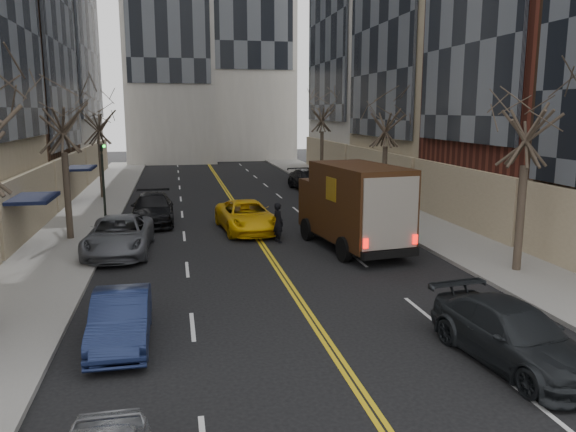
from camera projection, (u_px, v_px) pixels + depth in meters
name	position (u px, v px, depth m)	size (l,w,h in m)	color
sidewalk_left	(88.00, 213.00, 33.32)	(4.00, 66.00, 0.15)	slate
sidewalk_right	(375.00, 204.00, 36.84)	(4.00, 66.00, 0.15)	slate
tree_lf_mid	(60.00, 99.00, 25.41)	(3.20, 3.20, 8.91)	#382D23
tree_lf_far	(98.00, 111.00, 38.03)	(3.20, 3.20, 8.12)	#382D23
tree_rt_near	(529.00, 101.00, 20.21)	(3.20, 3.20, 8.71)	#382D23
tree_rt_mid	(386.00, 109.00, 33.74)	(3.20, 3.20, 8.32)	#382D23
tree_rt_far	(322.00, 103.00, 48.08)	(3.20, 3.20, 9.11)	#382D23
traffic_signal	(103.00, 177.00, 28.31)	(0.29, 0.26, 4.70)	black
ups_truck	(353.00, 207.00, 24.81)	(3.56, 7.25, 3.81)	black
observer_sedan	(513.00, 335.00, 13.69)	(2.64, 5.21, 1.45)	black
taxi	(247.00, 216.00, 28.69)	(2.56, 5.55, 1.54)	#E6AF09
pedestrian	(278.00, 223.00, 26.25)	(0.69, 0.45, 1.88)	black
parked_lf_b	(121.00, 319.00, 14.84)	(1.46, 4.19, 1.38)	#131C3C
parked_lf_c	(119.00, 236.00, 24.20)	(2.64, 5.72, 1.59)	#51535A
parked_lf_d	(153.00, 209.00, 30.72)	(2.24, 5.51, 1.60)	black
parked_lf_e	(153.00, 207.00, 31.64)	(1.77, 4.40, 1.50)	#A9ACB1
parked_rt_a	(354.00, 204.00, 32.62)	(1.53, 4.40, 1.45)	#4B4E53
parked_rt_b	(328.00, 191.00, 37.86)	(2.46, 5.34, 1.48)	#B8BAC1
parked_rt_c	(308.00, 180.00, 43.48)	(2.17, 5.33, 1.55)	black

